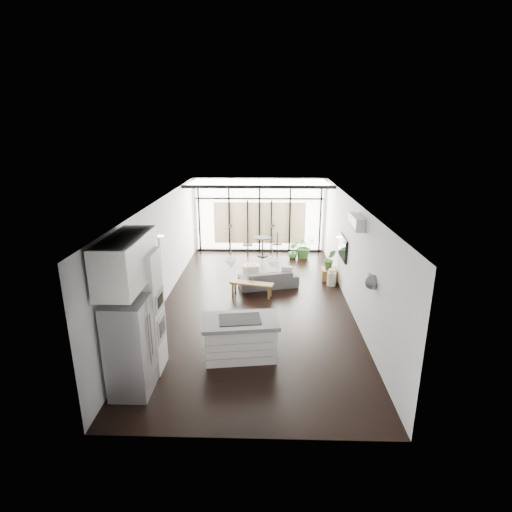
# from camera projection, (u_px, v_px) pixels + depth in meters

# --- Properties ---
(floor) EXTENTS (5.00, 10.00, 0.00)m
(floor) POSITION_uv_depth(u_px,v_px,m) (256.00, 303.00, 10.86)
(floor) COLOR black
(floor) RESTS_ON ground
(ceiling) EXTENTS (5.00, 10.00, 0.00)m
(ceiling) POSITION_uv_depth(u_px,v_px,m) (256.00, 201.00, 10.01)
(ceiling) COLOR white
(ceiling) RESTS_ON ground
(wall_left) EXTENTS (0.02, 10.00, 2.80)m
(wall_left) POSITION_uv_depth(u_px,v_px,m) (161.00, 253.00, 10.51)
(wall_left) COLOR silver
(wall_left) RESTS_ON ground
(wall_right) EXTENTS (0.02, 10.00, 2.80)m
(wall_right) POSITION_uv_depth(u_px,v_px,m) (352.00, 255.00, 10.37)
(wall_right) COLOR silver
(wall_right) RESTS_ON ground
(wall_back) EXTENTS (5.00, 0.02, 2.80)m
(wall_back) POSITION_uv_depth(u_px,v_px,m) (260.00, 215.00, 15.20)
(wall_back) COLOR silver
(wall_back) RESTS_ON ground
(wall_front) EXTENTS (5.00, 0.02, 2.80)m
(wall_front) POSITION_uv_depth(u_px,v_px,m) (245.00, 358.00, 5.67)
(wall_front) COLOR silver
(wall_front) RESTS_ON ground
(glazing) EXTENTS (5.00, 0.20, 2.80)m
(glazing) POSITION_uv_depth(u_px,v_px,m) (259.00, 216.00, 15.09)
(glazing) COLOR black
(glazing) RESTS_ON ground
(skylight) EXTENTS (4.70, 1.90, 0.06)m
(skylight) POSITION_uv_depth(u_px,v_px,m) (259.00, 182.00, 13.83)
(skylight) COLOR white
(skylight) RESTS_ON ceiling
(neighbour_building) EXTENTS (3.50, 0.02, 1.60)m
(neighbour_building) POSITION_uv_depth(u_px,v_px,m) (260.00, 223.00, 15.24)
(neighbour_building) COLOR beige
(neighbour_building) RESTS_ON ground
(island) EXTENTS (1.64, 1.11, 0.84)m
(island) POSITION_uv_depth(u_px,v_px,m) (240.00, 338.00, 8.20)
(island) COLOR white
(island) RESTS_ON floor
(cooktop) EXTENTS (0.91, 0.67, 0.01)m
(cooktop) POSITION_uv_depth(u_px,v_px,m) (240.00, 319.00, 8.07)
(cooktop) COLOR black
(cooktop) RESTS_ON island
(fridge) EXTENTS (0.68, 0.85, 1.76)m
(fridge) POSITION_uv_depth(u_px,v_px,m) (131.00, 347.00, 6.98)
(fridge) COLOR #959499
(fridge) RESTS_ON floor
(appliance_column) EXTENTS (0.62, 0.65, 2.41)m
(appliance_column) POSITION_uv_depth(u_px,v_px,m) (144.00, 312.00, 7.56)
(appliance_column) COLOR white
(appliance_column) RESTS_ON floor
(upper_cabinets) EXTENTS (0.62, 1.75, 0.86)m
(upper_cabinets) POSITION_uv_depth(u_px,v_px,m) (127.00, 261.00, 6.87)
(upper_cabinets) COLOR white
(upper_cabinets) RESTS_ON wall_left
(pendant_left) EXTENTS (0.26, 0.26, 0.18)m
(pendant_left) POSITION_uv_depth(u_px,v_px,m) (231.00, 264.00, 7.74)
(pendant_left) COLOR white
(pendant_left) RESTS_ON ceiling
(pendant_right) EXTENTS (0.26, 0.26, 0.18)m
(pendant_right) POSITION_uv_depth(u_px,v_px,m) (272.00, 264.00, 7.71)
(pendant_right) COLOR white
(pendant_right) RESTS_ON ceiling
(sofa) EXTENTS (1.81, 0.93, 0.68)m
(sofa) POSITION_uv_depth(u_px,v_px,m) (268.00, 276.00, 11.90)
(sofa) COLOR #474749
(sofa) RESTS_ON floor
(console_bench) EXTENTS (1.28, 0.60, 0.40)m
(console_bench) POSITION_uv_depth(u_px,v_px,m) (252.00, 289.00, 11.29)
(console_bench) COLOR brown
(console_bench) RESTS_ON floor
(pouf) EXTENTS (0.65, 0.65, 0.44)m
(pouf) POSITION_uv_depth(u_px,v_px,m) (251.00, 272.00, 12.62)
(pouf) COLOR silver
(pouf) RESTS_ON floor
(crate) EXTENTS (0.49, 0.49, 0.36)m
(crate) POSITION_uv_depth(u_px,v_px,m) (329.00, 274.00, 12.49)
(crate) COLOR brown
(crate) RESTS_ON floor
(plant_tall) EXTENTS (1.00, 1.06, 0.68)m
(plant_tall) POSITION_uv_depth(u_px,v_px,m) (304.00, 249.00, 14.59)
(plant_tall) COLOR #37652A
(plant_tall) RESTS_ON floor
(plant_med) EXTENTS (0.60, 0.67, 0.33)m
(plant_med) POSITION_uv_depth(u_px,v_px,m) (293.00, 254.00, 14.56)
(plant_med) COLOR #37652A
(plant_med) RESTS_ON floor
(plant_crate) EXTENTS (0.40, 0.67, 0.29)m
(plant_crate) POSITION_uv_depth(u_px,v_px,m) (330.00, 265.00, 12.40)
(plant_crate) COLOR #37652A
(plant_crate) RESTS_ON crate
(milk_can) EXTENTS (0.28, 0.28, 0.52)m
(milk_can) POSITION_uv_depth(u_px,v_px,m) (332.00, 277.00, 12.01)
(milk_can) COLOR beige
(milk_can) RESTS_ON floor
(bistro_set) EXTENTS (1.49, 0.78, 0.68)m
(bistro_set) POSITION_uv_depth(u_px,v_px,m) (263.00, 247.00, 14.83)
(bistro_set) COLOR black
(bistro_set) RESTS_ON floor
(tv) EXTENTS (0.05, 1.10, 0.65)m
(tv) POSITION_uv_depth(u_px,v_px,m) (343.00, 248.00, 11.35)
(tv) COLOR black
(tv) RESTS_ON wall_right
(ac_unit) EXTENTS (0.22, 0.90, 0.30)m
(ac_unit) POSITION_uv_depth(u_px,v_px,m) (357.00, 222.00, 9.29)
(ac_unit) COLOR white
(ac_unit) RESTS_ON wall_right
(framed_art) EXTENTS (0.04, 0.70, 0.90)m
(framed_art) POSITION_uv_depth(u_px,v_px,m) (157.00, 253.00, 9.98)
(framed_art) COLOR black
(framed_art) RESTS_ON wall_left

